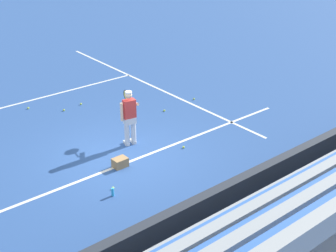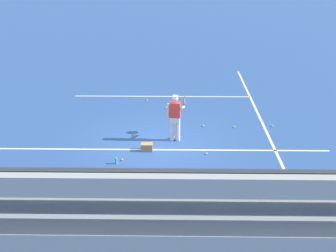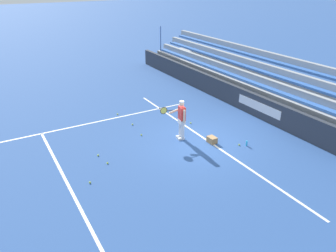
# 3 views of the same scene
# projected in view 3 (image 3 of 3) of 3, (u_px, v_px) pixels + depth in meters

# --- Properties ---
(ground_plane) EXTENTS (160.00, 160.00, 0.00)m
(ground_plane) POSITION_uv_depth(u_px,v_px,m) (196.00, 142.00, 13.85)
(ground_plane) COLOR #2D5193
(court_baseline_white) EXTENTS (12.00, 0.10, 0.01)m
(court_baseline_white) POSITION_uv_depth(u_px,v_px,m) (205.00, 139.00, 14.08)
(court_baseline_white) COLOR white
(court_baseline_white) RESTS_ON ground
(court_sideline_white) EXTENTS (0.10, 12.00, 0.01)m
(court_sideline_white) POSITION_uv_depth(u_px,v_px,m) (75.00, 126.00, 15.26)
(court_sideline_white) COLOR white
(court_sideline_white) RESTS_ON ground
(court_service_line_white) EXTENTS (8.22, 0.10, 0.01)m
(court_service_line_white) POSITION_uv_depth(u_px,v_px,m) (65.00, 179.00, 11.35)
(court_service_line_white) COLOR white
(court_service_line_white) RESTS_ON ground
(back_wall_sponsor_board) EXTENTS (25.96, 0.25, 1.10)m
(back_wall_sponsor_board) POSITION_uv_depth(u_px,v_px,m) (270.00, 111.00, 15.53)
(back_wall_sponsor_board) COLOR #2D333D
(back_wall_sponsor_board) RESTS_ON ground
(bleacher_stand) EXTENTS (24.66, 2.40, 2.95)m
(bleacher_stand) POSITION_uv_depth(u_px,v_px,m) (297.00, 101.00, 16.29)
(bleacher_stand) COLOR #9EA3A8
(bleacher_stand) RESTS_ON ground
(tennis_player) EXTENTS (0.67, 0.97, 1.71)m
(tennis_player) POSITION_uv_depth(u_px,v_px,m) (181.00, 119.00, 13.79)
(tennis_player) COLOR silver
(tennis_player) RESTS_ON ground
(ball_box_cardboard) EXTENTS (0.41, 0.31, 0.26)m
(ball_box_cardboard) POSITION_uv_depth(u_px,v_px,m) (212.00, 140.00, 13.75)
(ball_box_cardboard) COLOR #A87F51
(ball_box_cardboard) RESTS_ON ground
(tennis_ball_midcourt) EXTENTS (0.07, 0.07, 0.07)m
(tennis_ball_midcourt) POSITION_uv_depth(u_px,v_px,m) (90.00, 182.00, 11.10)
(tennis_ball_midcourt) COLOR #CCE533
(tennis_ball_midcourt) RESTS_ON ground
(tennis_ball_stray_back) EXTENTS (0.07, 0.07, 0.07)m
(tennis_ball_stray_back) POSITION_uv_depth(u_px,v_px,m) (132.00, 124.00, 15.40)
(tennis_ball_stray_back) COLOR #CCE533
(tennis_ball_stray_back) RESTS_ON ground
(tennis_ball_far_right) EXTENTS (0.07, 0.07, 0.07)m
(tennis_ball_far_right) POSITION_uv_depth(u_px,v_px,m) (141.00, 135.00, 14.39)
(tennis_ball_far_right) COLOR #CCE533
(tennis_ball_far_right) RESTS_ON ground
(tennis_ball_toward_net) EXTENTS (0.07, 0.07, 0.07)m
(tennis_ball_toward_net) POSITION_uv_depth(u_px,v_px,m) (98.00, 155.00, 12.78)
(tennis_ball_toward_net) COLOR #CCE533
(tennis_ball_toward_net) RESTS_ON ground
(tennis_ball_far_left) EXTENTS (0.07, 0.07, 0.07)m
(tennis_ball_far_left) POSITION_uv_depth(u_px,v_px,m) (107.00, 163.00, 12.24)
(tennis_ball_far_left) COLOR #CCE533
(tennis_ball_far_left) RESTS_ON ground
(tennis_ball_near_player) EXTENTS (0.07, 0.07, 0.07)m
(tennis_ball_near_player) POSITION_uv_depth(u_px,v_px,m) (239.00, 145.00, 13.56)
(tennis_ball_near_player) COLOR #CCE533
(tennis_ball_near_player) RESTS_ON ground
(tennis_ball_by_box) EXTENTS (0.07, 0.07, 0.07)m
(tennis_ball_by_box) POSITION_uv_depth(u_px,v_px,m) (118.00, 114.00, 16.53)
(tennis_ball_by_box) COLOR #CCE533
(tennis_ball_by_box) RESTS_ON ground
(tennis_ball_on_baseline) EXTENTS (0.07, 0.07, 0.07)m
(tennis_ball_on_baseline) POSITION_uv_depth(u_px,v_px,m) (191.00, 123.00, 15.55)
(tennis_ball_on_baseline) COLOR #CCE533
(tennis_ball_on_baseline) RESTS_ON ground
(water_bottle) EXTENTS (0.07, 0.07, 0.22)m
(water_bottle) POSITION_uv_depth(u_px,v_px,m) (247.00, 143.00, 13.51)
(water_bottle) COLOR #33B2E5
(water_bottle) RESTS_ON ground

